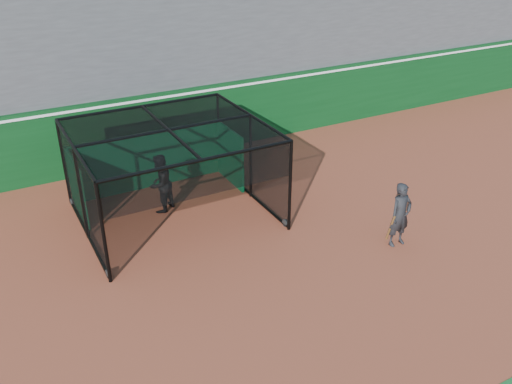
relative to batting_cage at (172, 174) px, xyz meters
name	(u,v)px	position (x,y,z in m)	size (l,w,h in m)	color
ground	(266,282)	(0.77, -4.21, -1.37)	(120.00, 120.00, 0.00)	brown
outfield_wall	(150,126)	(0.77, 4.29, -0.08)	(50.00, 0.50, 2.50)	#0A3A15
grandstand	(110,18)	(0.77, 8.06, 3.11)	(50.00, 7.85, 8.95)	#4C4C4F
batting_cage	(172,174)	(0.00, 0.00, 0.00)	(5.27, 4.75, 2.74)	black
batter	(160,184)	(-0.22, 0.47, -0.46)	(0.88, 0.69, 1.82)	black
on_deck_player	(400,215)	(4.80, -4.41, -0.45)	(0.67, 0.45, 1.83)	black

